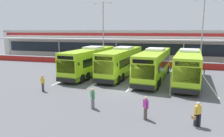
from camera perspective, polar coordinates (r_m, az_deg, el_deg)
ground_plane at (r=21.47m, az=4.15°, el=-5.91°), size 200.00×200.00×0.00m
terminal_building at (r=47.38m, az=10.82°, el=6.55°), size 70.00×13.00×6.00m
red_barrier_wall at (r=35.37m, az=8.91°, el=1.36°), size 60.00×0.40×1.10m
coach_bus_leftmost at (r=28.75m, az=-5.82°, el=1.86°), size 3.88×12.33×3.78m
coach_bus_left_centre at (r=28.07m, az=2.57°, el=1.70°), size 3.88×12.33×3.78m
coach_bus_centre at (r=26.27m, az=11.23°, el=0.91°), size 3.88×12.33×3.78m
coach_bus_right_centre at (r=25.88m, az=19.94°, el=0.35°), size 3.88×12.33×3.78m
bay_stripe_far_west at (r=29.64m, az=-9.55°, el=-1.47°), size 0.14×13.00×0.01m
bay_stripe_west at (r=28.13m, az=-1.78°, el=-1.97°), size 0.14×13.00×0.01m
bay_stripe_mid_west at (r=27.19m, az=6.70°, el=-2.47°), size 0.14×13.00×0.01m
bay_stripe_centre at (r=26.88m, az=15.59°, el=-2.93°), size 0.14×13.00×0.01m
bay_stripe_mid_east at (r=27.23m, az=24.47°, el=-3.33°), size 0.14×13.00×0.01m
pedestrian_with_handbag at (r=14.48m, az=22.17°, el=-11.25°), size 0.61×0.52×1.62m
pedestrian_in_dark_coat at (r=14.64m, az=9.10°, el=-10.29°), size 0.42×0.46×1.62m
pedestrian_child at (r=21.96m, az=-18.29°, el=-3.69°), size 0.53×0.38×1.62m
pedestrian_near_bin at (r=16.44m, az=-5.27°, el=-7.87°), size 0.43×0.46×1.62m
lamp_post_west at (r=39.01m, az=-2.38°, el=10.76°), size 3.24×0.28×11.00m
lamp_post_centre at (r=37.95m, az=23.36°, el=9.95°), size 3.24×0.28×11.00m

